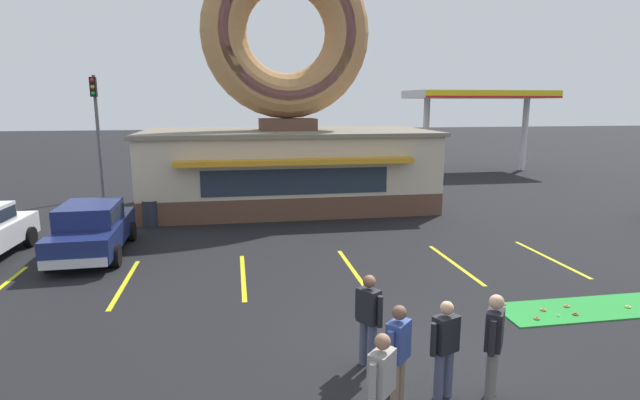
% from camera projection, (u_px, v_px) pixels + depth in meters
% --- Properties ---
extents(ground_plane, '(160.00, 160.00, 0.00)m').
position_uv_depth(ground_plane, '(417.00, 360.00, 8.94)').
color(ground_plane, black).
extents(donut_shop_building, '(12.30, 6.75, 10.96)m').
position_uv_depth(donut_shop_building, '(287.00, 121.00, 21.57)').
color(donut_shop_building, brown).
rests_on(donut_shop_building, ground).
extents(putting_mat, '(4.23, 1.26, 0.03)m').
position_uv_depth(putting_mat, '(591.00, 309.00, 11.15)').
color(putting_mat, green).
rests_on(putting_mat, ground).
extents(mini_donut_near_left, '(0.13, 0.13, 0.04)m').
position_uv_depth(mini_donut_near_left, '(543.00, 310.00, 11.01)').
color(mini_donut_near_left, '#D17F47').
rests_on(mini_donut_near_left, putting_mat).
extents(mini_donut_near_right, '(0.13, 0.13, 0.04)m').
position_uv_depth(mini_donut_near_right, '(567.00, 306.00, 11.21)').
color(mini_donut_near_right, '#D17F47').
rests_on(mini_donut_near_right, putting_mat).
extents(mini_donut_mid_left, '(0.13, 0.13, 0.04)m').
position_uv_depth(mini_donut_mid_left, '(628.00, 307.00, 11.17)').
color(mini_donut_mid_left, '#E5C666').
rests_on(mini_donut_mid_left, putting_mat).
extents(mini_donut_mid_centre, '(0.13, 0.13, 0.04)m').
position_uv_depth(mini_donut_mid_centre, '(503.00, 304.00, 11.34)').
color(mini_donut_mid_centre, '#D8667F').
rests_on(mini_donut_mid_centre, putting_mat).
extents(mini_donut_mid_right, '(0.13, 0.13, 0.04)m').
position_uv_depth(mini_donut_mid_right, '(537.00, 318.00, 10.57)').
color(mini_donut_mid_right, '#A5724C').
rests_on(mini_donut_mid_right, putting_mat).
extents(mini_donut_far_left, '(0.13, 0.13, 0.04)m').
position_uv_depth(mini_donut_far_left, '(575.00, 314.00, 10.78)').
color(mini_donut_far_left, brown).
rests_on(mini_donut_far_left, putting_mat).
extents(golf_ball, '(0.04, 0.04, 0.04)m').
position_uv_depth(golf_ball, '(558.00, 316.00, 10.70)').
color(golf_ball, white).
rests_on(golf_ball, putting_mat).
extents(car_navy, '(2.08, 4.61, 1.60)m').
position_uv_depth(car_navy, '(92.00, 227.00, 14.97)').
color(car_navy, navy).
rests_on(car_navy, ground).
extents(pedestrian_blue_sweater_man, '(0.45, 0.45, 1.65)m').
position_uv_depth(pedestrian_blue_sweater_man, '(398.00, 352.00, 7.38)').
color(pedestrian_blue_sweater_man, '#7F7056').
rests_on(pedestrian_blue_sweater_man, ground).
extents(pedestrian_hooded_kid, '(0.41, 0.51, 1.67)m').
position_uv_depth(pedestrian_hooded_kid, '(369.00, 316.00, 8.58)').
color(pedestrian_hooded_kid, '#474C66').
rests_on(pedestrian_hooded_kid, ground).
extents(pedestrian_leather_jacket_man, '(0.56, 0.36, 1.60)m').
position_uv_depth(pedestrian_leather_jacket_man, '(445.00, 345.00, 7.67)').
color(pedestrian_leather_jacket_man, '#474C66').
rests_on(pedestrian_leather_jacket_man, ground).
extents(pedestrian_clipboard_woman, '(0.44, 0.46, 1.63)m').
position_uv_depth(pedestrian_clipboard_woman, '(381.00, 385.00, 6.54)').
color(pedestrian_clipboard_woman, '#232328').
rests_on(pedestrian_clipboard_woman, ground).
extents(pedestrian_beanie_man, '(0.42, 0.50, 1.70)m').
position_uv_depth(pedestrian_beanie_man, '(494.00, 341.00, 7.64)').
color(pedestrian_beanie_man, slate).
rests_on(pedestrian_beanie_man, ground).
extents(trash_bin, '(0.57, 0.57, 0.97)m').
position_uv_depth(trash_bin, '(150.00, 213.00, 18.52)').
color(trash_bin, '#232833').
rests_on(trash_bin, ground).
extents(traffic_light_pole, '(0.28, 0.47, 5.80)m').
position_uv_depth(traffic_light_pole, '(97.00, 120.00, 23.52)').
color(traffic_light_pole, '#595B60').
rests_on(traffic_light_pole, ground).
extents(gas_station_canopy, '(9.00, 4.46, 5.30)m').
position_uv_depth(gas_station_canopy, '(478.00, 97.00, 32.51)').
color(gas_station_canopy, silver).
rests_on(gas_station_canopy, ground).
extents(parking_stripe_left, '(0.12, 3.60, 0.01)m').
position_uv_depth(parking_stripe_left, '(125.00, 283.00, 12.78)').
color(parking_stripe_left, yellow).
rests_on(parking_stripe_left, ground).
extents(parking_stripe_mid_left, '(0.12, 3.60, 0.01)m').
position_uv_depth(parking_stripe_mid_left, '(243.00, 276.00, 13.28)').
color(parking_stripe_mid_left, yellow).
rests_on(parking_stripe_mid_left, ground).
extents(parking_stripe_centre, '(0.12, 3.60, 0.01)m').
position_uv_depth(parking_stripe_centre, '(353.00, 270.00, 13.78)').
color(parking_stripe_centre, yellow).
rests_on(parking_stripe_centre, ground).
extents(parking_stripe_mid_right, '(0.12, 3.60, 0.01)m').
position_uv_depth(parking_stripe_mid_right, '(455.00, 264.00, 14.28)').
color(parking_stripe_mid_right, yellow).
rests_on(parking_stripe_mid_right, ground).
extents(parking_stripe_right, '(0.12, 3.60, 0.01)m').
position_uv_depth(parking_stripe_right, '(550.00, 258.00, 14.78)').
color(parking_stripe_right, yellow).
rests_on(parking_stripe_right, ground).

